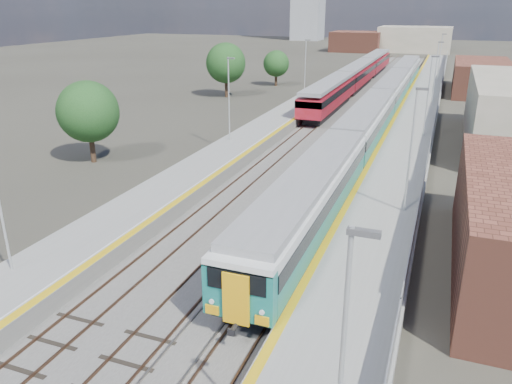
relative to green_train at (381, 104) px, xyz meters
The scene contains 11 objects.
ground 2.80m from the green_train, behind, with size 320.00×320.00×0.00m, color #47443A.
ballast_bed 5.03m from the green_train, 147.35° to the left, with size 10.50×155.00×0.06m, color #565451.
tracks 5.63m from the green_train, 127.69° to the left, with size 8.96×160.00×0.17m.
platform_right 4.83m from the green_train, 32.34° to the left, with size 4.70×155.00×8.52m.
platform_left 10.97m from the green_train, 167.22° to the left, with size 4.30×155.00×8.52m.
buildings 91.03m from the green_train, 102.50° to the left, with size 72.00×185.50×40.00m.
green_train is the anchor object (origin of this frame).
red_train 26.06m from the green_train, 105.58° to the left, with size 3.04×61.57×3.84m.
tree_a 31.91m from the green_train, 131.98° to the right, with size 5.16×5.16×7.00m.
tree_b 26.01m from the green_train, 156.41° to the left, with size 5.76×5.76×7.81m.
tree_c 30.92m from the green_train, 131.11° to the left, with size 4.30×4.30×5.83m.
Camera 1 is at (8.05, -7.47, 12.80)m, focal length 35.00 mm.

